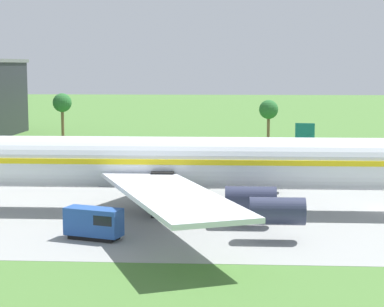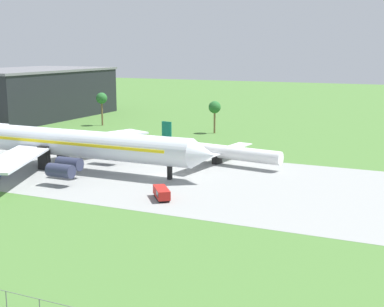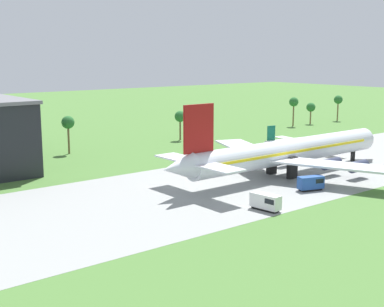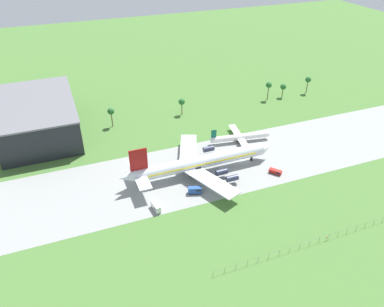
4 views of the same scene
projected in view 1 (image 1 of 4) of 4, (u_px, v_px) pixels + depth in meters
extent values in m
cylinder|color=silver|center=(192.00, 163.00, 75.69)|extent=(58.44, 5.63, 5.63)
cube|color=yellow|center=(192.00, 159.00, 75.64)|extent=(49.68, 5.75, 0.56)
cube|color=silver|center=(168.00, 193.00, 62.98)|extent=(16.56, 26.93, 0.44)
cube|color=silver|center=(187.00, 156.00, 88.81)|extent=(16.56, 26.93, 0.44)
cylinder|color=#2D334C|center=(251.00, 199.00, 68.97)|extent=(5.07, 2.54, 2.54)
cylinder|color=#2D334C|center=(277.00, 211.00, 63.26)|extent=(5.07, 2.54, 2.54)
cylinder|color=#2D334C|center=(248.00, 177.00, 82.36)|extent=(5.07, 2.54, 2.54)
cylinder|color=#2D334C|center=(265.00, 170.00, 87.80)|extent=(5.07, 2.54, 2.54)
cube|color=black|center=(163.00, 195.00, 73.17)|extent=(2.40, 1.20, 4.89)
cube|color=black|center=(168.00, 185.00, 79.31)|extent=(2.40, 1.20, 4.89)
cube|color=#0F6647|center=(305.00, 138.00, 93.82)|extent=(2.61, 0.63, 4.05)
cube|color=black|center=(94.00, 237.00, 64.25)|extent=(4.88, 3.11, 0.40)
cube|color=#234C99|center=(94.00, 222.00, 64.06)|extent=(5.71, 3.54, 2.55)
cube|color=black|center=(108.00, 219.00, 63.48)|extent=(2.41, 2.52, 0.90)
cylinder|color=brown|center=(63.00, 127.00, 133.20)|extent=(0.56, 0.56, 8.27)
sphere|color=#28662D|center=(62.00, 103.00, 132.60)|extent=(3.60, 3.60, 3.60)
cylinder|color=brown|center=(268.00, 131.00, 130.98)|extent=(0.56, 0.56, 7.12)
sphere|color=#28662D|center=(269.00, 109.00, 130.45)|extent=(3.60, 3.60, 3.60)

